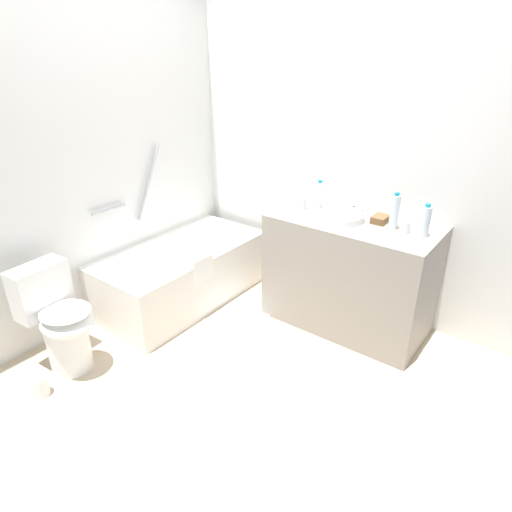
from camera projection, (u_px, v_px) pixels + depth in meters
The scene contains 16 objects.
ground_plane at pixel (229, 372), 3.02m from camera, with size 3.71×3.71×0.00m, color #C1AD8E.
wall_back_tiled at pixel (83, 170), 3.24m from camera, with size 3.11×0.10×2.39m, color silver.
wall_right_mirror at pixel (339, 161), 3.51m from camera, with size 0.10×3.05×2.39m, color silver.
bathtub at pixel (182, 271), 3.80m from camera, with size 1.48×0.73×1.30m.
toilet at pixel (60, 321), 2.93m from camera, with size 0.38×0.52×0.76m.
vanity_counter at pixel (349, 274), 3.39m from camera, with size 0.63×1.22×0.88m, color gray.
sink_basin at pixel (341, 216), 3.20m from camera, with size 0.33×0.33×0.05m, color white.
sink_faucet at pixel (353, 209), 3.34m from camera, with size 0.10×0.15×0.06m.
water_bottle_0 at pixel (394, 212), 3.00m from camera, with size 0.06×0.06×0.26m.
water_bottle_1 at pixel (425, 221), 2.89m from camera, with size 0.06×0.06×0.23m.
water_bottle_2 at pixel (319, 197), 3.31m from camera, with size 0.06×0.06×0.25m.
drinking_glass_0 at pixel (301, 204), 3.41m from camera, with size 0.08×0.08×0.09m, color white.
drinking_glass_1 at pixel (405, 227), 2.98m from camera, with size 0.07×0.07×0.08m, color white.
amenity_basket at pixel (380, 219), 3.15m from camera, with size 0.14×0.10×0.05m, color brown.
bath_mat at pixel (246, 313), 3.68m from camera, with size 0.53×0.39×0.01m, color white.
toilet_paper_roll at pixel (39, 386), 2.80m from camera, with size 0.11×0.11×0.13m, color white.
Camera 1 is at (-1.78, -1.57, 2.03)m, focal length 30.80 mm.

